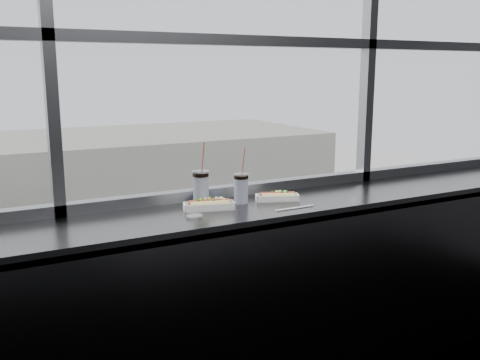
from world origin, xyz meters
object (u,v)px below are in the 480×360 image
pedestrian_c (82,274)px  car_near_e (335,322)px  wrapper (194,216)px  hotdog_tray_right (277,196)px  loose_straw (295,208)px  pedestrian_b (0,284)px  soda_cup_left (201,186)px  pedestrian_d (178,254)px  car_near_d (238,345)px  soda_cup_right (241,187)px  car_far_c (227,272)px  tree_center (20,243)px  hotdog_tray_left (209,205)px  tree_right (188,228)px

pedestrian_c → car_near_e: bearing=-51.2°
wrapper → car_near_e: size_ratio=0.02×
hotdog_tray_right → wrapper: size_ratio=2.70×
loose_straw → pedestrian_b: loose_straw is taller
soda_cup_left → pedestrian_d: soda_cup_left is taller
pedestrian_b → car_near_d: bearing=124.3°
soda_cup_right → car_far_c: bearing=63.9°
soda_cup_right → car_near_e: 23.94m
car_near_d → tree_center: (-7.38, 12.00, 2.23)m
pedestrian_b → pedestrian_d: bearing=178.2°
loose_straw → wrapper: size_ratio=2.52×
pedestrian_d → soda_cup_left: bearing=-20.6°
car_far_c → wrapper: bearing=151.5°
car_near_e → tree_center: 17.57m
hotdog_tray_left → tree_right: (11.33, 28.25, -9.20)m
hotdog_tray_left → tree_center: (1.28, 28.25, -8.69)m
hotdog_tray_left → car_far_c: hotdog_tray_left is taller
pedestrian_c → hotdog_tray_left: bearing=-99.0°
loose_straw → car_far_c: size_ratio=0.04×
soda_cup_right → car_near_e: size_ratio=0.05×
car_far_c → tree_center: tree_center is taller
soda_cup_left → car_near_d: size_ratio=0.05×
hotdog_tray_left → soda_cup_left: soda_cup_left is taller
car_near_d → pedestrian_c: size_ratio=3.25×
soda_cup_left → wrapper: bearing=-120.3°
car_far_c → car_near_e: size_ratio=1.09×
car_near_e → pedestrian_c: (-9.45, 11.75, 0.04)m
soda_cup_left → loose_straw: size_ratio=1.47×
car_far_c → car_near_d: bearing=155.0°
pedestrian_b → soda_cup_left: bearing=89.9°
hotdog_tray_left → soda_cup_left: (0.02, 0.14, 0.08)m
hotdog_tray_right → car_near_d: size_ratio=0.04×
car_near_e → soda_cup_right: bearing=137.3°
loose_straw → car_near_d: (8.24, 16.45, -10.89)m
soda_cup_left → pedestrian_c: 30.32m
car_far_c → car_near_e: 8.20m
pedestrian_d → pedestrian_b: 10.58m
soda_cup_left → car_far_c: 29.14m
hotdog_tray_right → car_far_c: size_ratio=0.04×
pedestrian_b → soda_cup_right: bearing=90.3°
hotdog_tray_right → pedestrian_b: size_ratio=0.13×
car_near_e → pedestrian_c: bearing=36.2°
car_far_c → tree_center: size_ratio=1.28×
soda_cup_right → pedestrian_c: 30.37m
wrapper → hotdog_tray_right: bearing=11.5°
soda_cup_left → hotdog_tray_right: bearing=-18.9°
hotdog_tray_left → wrapper: (-0.13, -0.11, -0.02)m
car_near_e → tree_center: size_ratio=1.18×
car_near_d → pedestrian_d: size_ratio=2.99×
hotdog_tray_left → tree_center: 29.58m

